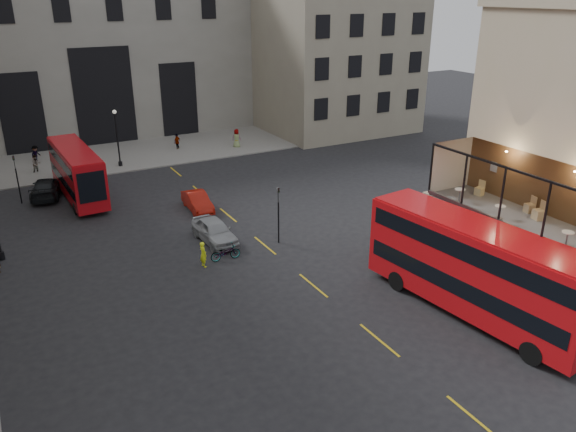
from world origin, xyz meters
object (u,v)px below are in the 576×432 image
car_a (214,231)px  car_b (197,201)px  bus_near (476,266)px  cafe_table_far (460,193)px  cafe_table_mid (500,210)px  bus_far (77,170)px  pedestrian_a (37,164)px  cyclist (203,254)px  cafe_table_near (567,236)px  traffic_light_far (16,173)px  cafe_chair_b (539,214)px  car_c (46,188)px  street_lamp_b (118,142)px  pedestrian_d (237,139)px  cafe_chair_d (479,191)px  cafe_chair_c (530,208)px  traffic_light_near (278,208)px  pedestrian_b (36,154)px  pedestrian_c (177,142)px  bicycle (225,252)px

car_a → car_b: car_a is taller
bus_near → cafe_table_far: bearing=60.0°
cafe_table_mid → bus_far: bearing=121.4°
car_b → pedestrian_a: pedestrian_a is taller
cyclist → cafe_table_near: size_ratio=2.38×
traffic_light_far → cafe_table_near: cafe_table_near is taller
car_b → cafe_chair_b: cafe_chair_b is taller
bus_near → car_c: size_ratio=2.40×
street_lamp_b → pedestrian_a: 7.33m
cafe_table_near → car_c: bearing=120.2°
pedestrian_d → cafe_chair_d: (0.96, -31.62, 3.87)m
pedestrian_a → cafe_chair_c: bearing=-82.0°
traffic_light_near → car_c: 20.60m
cafe_table_far → street_lamp_b: bearing=110.5°
cafe_chair_b → cafe_chair_c: cafe_chair_b is taller
cafe_table_mid → car_a: bearing=126.2°
bus_near → bus_far: bus_near is taller
cyclist → cafe_chair_b: 18.49m
pedestrian_b → pedestrian_d: 19.39m
bus_far → cafe_table_near: (16.36, -30.49, 2.77)m
traffic_light_near → traffic_light_far: bearing=131.2°
traffic_light_near → cyclist: (-5.51, -0.85, -1.63)m
car_a → cafe_table_far: bearing=-49.6°
cafe_table_mid → cafe_chair_d: 3.43m
car_c → traffic_light_far: bearing=31.7°
cafe_chair_d → traffic_light_near: bearing=133.6°
bus_near → cafe_table_near: cafe_table_near is taller
pedestrian_b → cafe_chair_b: bearing=-108.3°
bus_near → pedestrian_c: bearing=94.5°
cafe_table_mid → cafe_chair_c: (2.01, -0.19, -0.18)m
pedestrian_c → cafe_table_far: bearing=61.0°
car_c → cafe_chair_b: (20.15, -29.31, 4.15)m
cafe_chair_c → traffic_light_far: bearing=129.0°
bicycle → cafe_table_mid: cafe_table_mid is taller
cafe_table_far → pedestrian_b: bearing=116.8°
bicycle → cafe_chair_d: 15.24m
traffic_light_near → bicycle: (-4.01, -0.66, -1.93)m
bus_far → street_lamp_b: bearing=55.2°
bus_near → car_b: 21.69m
bicycle → cafe_table_far: size_ratio=2.64×
bus_far → pedestrian_b: bus_far is taller
car_b → pedestrian_c: pedestrian_c is taller
car_a → pedestrian_a: bearing=109.3°
bus_far → car_a: 14.43m
bus_far → bicycle: size_ratio=5.45×
traffic_light_near → car_b: bearing=107.5°
cyclist → pedestrian_c: (7.06, 25.95, 0.05)m
car_b → cafe_table_near: cafe_table_near is taller
pedestrian_d → bus_far: bearing=63.0°
bus_far → pedestrian_d: size_ratio=5.15×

